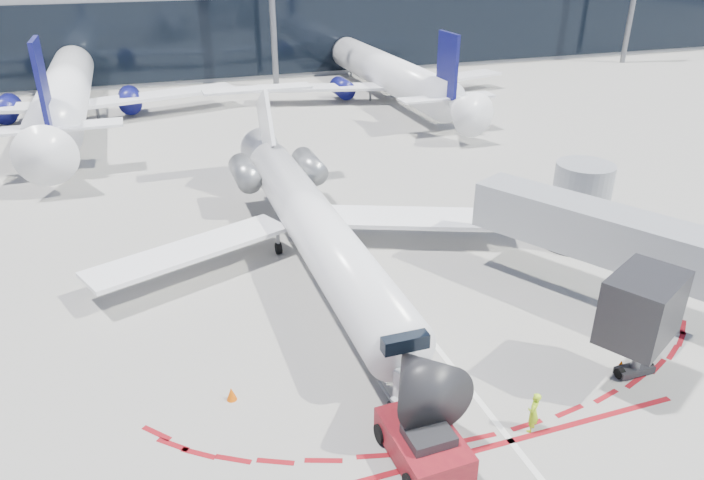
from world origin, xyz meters
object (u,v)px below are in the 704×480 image
object	(u,v)px
uld_container	(420,390)
pushback_tug	(424,443)
ramp_worker	(533,412)
regional_jet	(310,219)

from	to	relation	value
uld_container	pushback_tug	bearing A→B (deg)	-130.84
pushback_tug	ramp_worker	world-z (taller)	ramp_worker
ramp_worker	uld_container	world-z (taller)	uld_container
uld_container	regional_jet	bearing A→B (deg)	73.02
regional_jet	ramp_worker	xyz separation A→B (m)	(3.92, -15.33, -1.63)
pushback_tug	regional_jet	bearing A→B (deg)	86.88
regional_jet	ramp_worker	bearing A→B (deg)	-75.66
pushback_tug	uld_container	distance (m)	2.48
pushback_tug	uld_container	world-z (taller)	uld_container
regional_jet	ramp_worker	size ratio (longest dim) A/B	17.91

